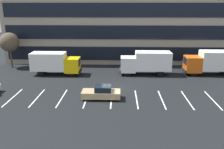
{
  "coord_description": "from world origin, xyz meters",
  "views": [
    {
      "loc": [
        0.91,
        -28.38,
        10.23
      ],
      "look_at": [
        -0.1,
        1.45,
        1.4
      ],
      "focal_mm": 38.61,
      "sensor_mm": 36.0,
      "label": 1
    }
  ],
  "objects_px": {
    "box_truck_yellow": "(55,62)",
    "box_truck_orange": "(212,62)",
    "sedan_tan": "(102,93)",
    "box_truck_white": "(146,62)",
    "bare_tree": "(9,42)"
  },
  "relations": [
    {
      "from": "box_truck_yellow",
      "to": "box_truck_white",
      "type": "relative_size",
      "value": 0.96
    },
    {
      "from": "box_truck_yellow",
      "to": "box_truck_white",
      "type": "height_order",
      "value": "box_truck_white"
    },
    {
      "from": "bare_tree",
      "to": "box_truck_white",
      "type": "bearing_deg",
      "value": -9.02
    },
    {
      "from": "box_truck_white",
      "to": "bare_tree",
      "type": "relative_size",
      "value": 1.29
    },
    {
      "from": "box_truck_yellow",
      "to": "box_truck_orange",
      "type": "bearing_deg",
      "value": 1.94
    },
    {
      "from": "box_truck_yellow",
      "to": "sedan_tan",
      "type": "distance_m",
      "value": 12.03
    },
    {
      "from": "box_truck_yellow",
      "to": "sedan_tan",
      "type": "bearing_deg",
      "value": -50.54
    },
    {
      "from": "box_truck_orange",
      "to": "sedan_tan",
      "type": "bearing_deg",
      "value": -147.2
    },
    {
      "from": "sedan_tan",
      "to": "bare_tree",
      "type": "height_order",
      "value": "bare_tree"
    },
    {
      "from": "box_truck_yellow",
      "to": "box_truck_white",
      "type": "xyz_separation_m",
      "value": [
        13.53,
        0.5,
        0.07
      ]
    },
    {
      "from": "box_truck_orange",
      "to": "box_truck_white",
      "type": "bearing_deg",
      "value": -178.3
    },
    {
      "from": "box_truck_white",
      "to": "bare_tree",
      "type": "height_order",
      "value": "bare_tree"
    },
    {
      "from": "box_truck_orange",
      "to": "sedan_tan",
      "type": "relative_size",
      "value": 1.81
    },
    {
      "from": "box_truck_white",
      "to": "sedan_tan",
      "type": "relative_size",
      "value": 1.75
    },
    {
      "from": "box_truck_yellow",
      "to": "bare_tree",
      "type": "distance_m",
      "value": 9.49
    }
  ]
}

